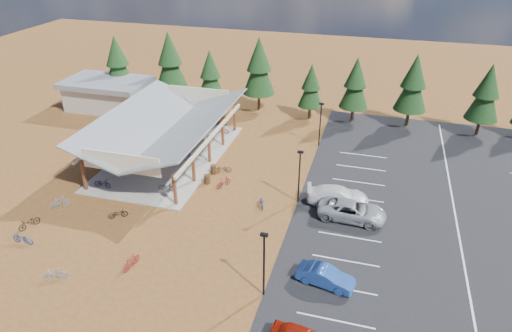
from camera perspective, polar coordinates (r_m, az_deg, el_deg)
name	(u,v)px	position (r m, az deg, el deg)	size (l,w,h in m)	color
ground	(238,205)	(40.88, -2.21, -4.94)	(140.00, 140.00, 0.00)	brown
asphalt_lot	(456,219)	(42.62, 23.72, -6.10)	(27.00, 44.00, 0.04)	black
concrete_pad	(170,156)	(49.87, -10.73, 1.19)	(10.60, 18.60, 0.10)	gray
bike_pavilion	(166,124)	(48.29, -11.13, 5.17)	(11.65, 19.40, 4.97)	#592B19
outbuilding	(108,94)	(64.56, -18.03, 8.60)	(11.00, 7.00, 3.90)	#ADA593
lamp_post_0	(264,260)	(30.26, 1.00, -11.72)	(0.50, 0.25, 5.14)	black
lamp_post_1	(299,173)	(39.96, 5.44, -0.91)	(0.50, 0.25, 5.14)	black
lamp_post_2	(320,122)	(50.65, 8.04, 5.52)	(0.50, 0.25, 5.14)	black
trash_bin_0	(207,179)	(44.16, -6.12, -1.65)	(0.60, 0.60, 0.90)	#402817
trash_bin_1	(213,169)	(45.81, -5.34, -0.43)	(0.60, 0.60, 0.90)	#402817
pine_0	(117,62)	(65.83, -16.96, 12.38)	(3.91, 3.91, 9.10)	#382314
pine_1	(170,60)	(63.22, -10.71, 12.85)	(4.19, 4.19, 9.77)	#382314
pine_2	(210,74)	(60.21, -5.74, 11.36)	(3.45, 3.45, 8.03)	#382314
pine_3	(259,66)	(59.65, 0.38, 12.33)	(4.15, 4.15, 9.66)	#382314
pine_4	(311,86)	(57.60, 6.90, 9.92)	(3.06, 3.06, 7.13)	#382314
pine_5	(355,83)	(57.29, 12.33, 10.08)	(3.53, 3.53, 8.23)	#382314
pine_6	(413,83)	(57.66, 19.08, 9.76)	(3.85, 3.85, 8.96)	#382314
pine_7	(487,93)	(58.23, 26.87, 8.17)	(3.69, 3.69, 8.60)	#382314
bike_0	(102,183)	(45.46, -18.66, -2.05)	(0.60, 1.71, 0.90)	black
bike_1	(138,155)	(49.69, -14.58, 1.40)	(0.51, 1.80, 1.08)	#9B9DA3
bike_2	(147,142)	(52.39, -13.52, 2.88)	(0.60, 1.72, 0.90)	navy
bike_3	(177,125)	(56.07, -9.80, 5.03)	(0.44, 1.56, 0.94)	maroon
bike_4	(166,187)	(43.39, -11.15, -2.56)	(0.56, 1.60, 0.84)	black
bike_5	(200,157)	(47.91, -7.05, 1.06)	(0.48, 1.69, 1.02)	#9D9FA6
bike_6	(184,152)	(49.47, -8.94, 1.79)	(0.62, 1.78, 0.93)	navy
bike_7	(222,130)	(54.16, -4.25, 4.54)	(0.45, 1.60, 0.96)	maroon
bike_8	(29,223)	(42.21, -26.49, -6.36)	(0.65, 1.87, 0.98)	black
bike_9	(60,202)	(43.93, -23.32, -4.15)	(0.49, 1.73, 1.04)	gray
bike_10	(23,239)	(40.52, -27.15, -8.08)	(0.64, 1.83, 0.96)	navy
bike_11	(131,261)	(35.16, -15.31, -11.44)	(0.50, 1.77, 1.06)	maroon
bike_12	(118,213)	(40.78, -16.87, -5.70)	(0.57, 1.63, 0.86)	black
bike_13	(55,274)	(35.92, -23.79, -12.25)	(0.46, 1.64, 0.99)	gray
bike_14	(262,202)	(40.42, 0.74, -4.56)	(0.61, 1.76, 0.93)	navy
bike_15	(224,182)	(43.41, -4.07, -2.03)	(0.49, 1.72, 1.03)	maroon
bike_16	(223,169)	(45.81, -4.16, -0.37)	(0.60, 1.71, 0.90)	black
car_1	(325,277)	(32.85, 8.68, -13.51)	(1.41, 4.05, 1.34)	#224694
car_2	(352,211)	(39.50, 11.92, -5.49)	(2.64, 5.73, 1.59)	#969A9E
car_3	(338,195)	(41.33, 10.17, -3.65)	(2.22, 5.46, 1.58)	white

